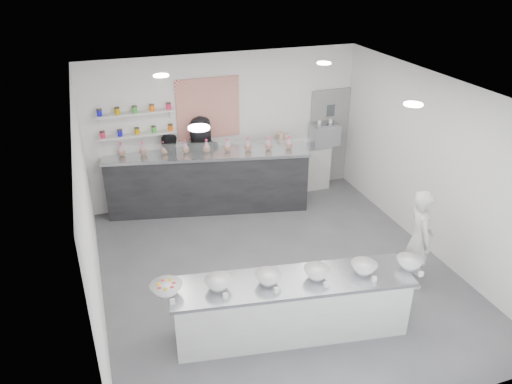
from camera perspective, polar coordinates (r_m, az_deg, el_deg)
The scene contains 26 objects.
floor at distance 8.25m, azimuth 2.56°, elevation -9.24°, with size 6.00×6.00×0.00m, color #515156.
ceiling at distance 6.94m, azimuth 3.06°, elevation 11.29°, with size 6.00×6.00×0.00m, color white.
back_wall at distance 10.11m, azimuth -3.48°, elevation 7.30°, with size 5.50×5.50×0.00m, color white.
left_wall at distance 7.05m, azimuth -18.54°, elevation -3.10°, with size 6.00×6.00×0.00m, color white.
right_wall at distance 8.79m, azimuth 19.74°, elevation 2.70°, with size 6.00×6.00×0.00m, color white.
back_door at distance 11.03m, azimuth 8.27°, elevation 6.25°, with size 0.88×0.04×2.10m, color gray.
pattern_panel at distance 9.86m, azimuth -5.49°, elevation 9.49°, with size 1.25×0.03×1.20m, color red.
jar_shelf_lower at distance 9.69m, azimuth -13.39°, elevation 6.39°, with size 1.45×0.22×0.04m, color silver.
jar_shelf_upper at distance 9.56m, azimuth -13.66°, elevation 8.75°, with size 1.45×0.22×0.04m, color silver.
preserve_jars at distance 9.59m, azimuth -13.55°, elevation 7.92°, with size 1.45×0.10×0.56m, color #FA2253, non-canonical shape.
downlight_0 at distance 5.64m, azimuth -6.54°, elevation 7.30°, with size 0.24×0.24×0.02m, color white.
downlight_1 at distance 6.77m, azimuth 17.54°, elevation 9.53°, with size 0.24×0.24×0.02m, color white.
downlight_2 at distance 8.10m, azimuth -10.80°, elevation 12.94°, with size 0.24×0.24×0.02m, color white.
downlight_3 at distance 8.93m, azimuth 7.77°, elevation 14.40°, with size 0.24×0.24×0.02m, color white.
prep_counter at distance 6.91m, azimuth 4.07°, elevation -12.93°, with size 3.20×0.73×0.87m, color #BABAB5.
back_bar at distance 9.92m, azimuth -5.49°, elevation 1.27°, with size 3.94×0.72×1.22m, color black.
sneeze_guard at distance 9.29m, azimuth -5.63°, elevation 4.70°, with size 3.88×0.02×0.33m, color white.
espresso_ledge at distance 10.78m, azimuth 4.95°, elevation 2.71°, with size 1.31×0.42×0.97m, color #BABAB5.
espresso_machine at distance 10.73m, azimuth 7.81°, elevation 6.55°, with size 0.59×0.40×0.45m, color #93969E.
cup_stacks at distance 10.37m, azimuth 3.01°, elevation 5.83°, with size 0.24×0.24×0.38m, color #D0A68F, non-canonical shape.
prep_bowls at distance 6.60m, azimuth 4.21°, elevation -9.52°, with size 3.61×0.46×0.14m, color white, non-canonical shape.
label_cards at distance 6.29m, azimuth 6.62°, elevation -12.12°, with size 3.31×0.04×0.07m, color white, non-canonical shape.
cookie_bags at distance 9.63m, azimuth -5.68°, elevation 5.27°, with size 3.34×0.14×0.26m, color pink, non-canonical shape.
woman_prep at distance 7.99m, azimuth 18.17°, elevation -5.09°, with size 0.59×0.39×1.62m, color silver.
staff_left at distance 9.95m, azimuth -9.84°, elevation 2.21°, with size 0.77×0.60×1.58m, color black.
staff_right at distance 10.00m, azimuth -6.14°, elevation 3.44°, with size 0.90×0.59×1.85m, color black.
Camera 1 is at (-2.51, -6.21, 4.82)m, focal length 35.00 mm.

